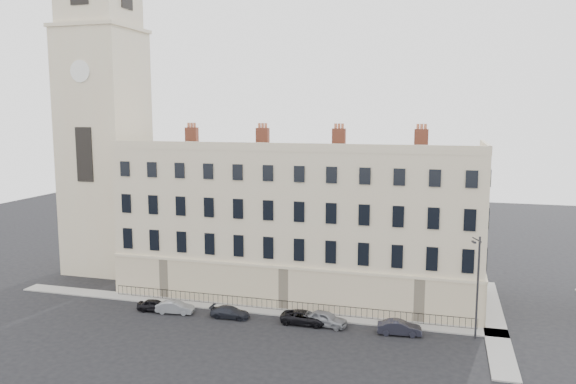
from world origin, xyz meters
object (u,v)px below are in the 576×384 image
Objects in this scene: car_a at (155,305)px; car_c at (230,312)px; streetlamp at (477,283)px; car_b at (175,307)px; car_f at (399,328)px; car_d at (304,317)px; car_e at (325,319)px.

car_a reaches higher than car_c.
streetlamp is at bearing -89.07° from car_c.
car_f is at bearing -94.99° from car_b.
car_b is 0.95× the size of car_f.
car_b is 5.38m from car_c.
car_d is at bearing 161.70° from streetlamp.
car_a is 16.28m from car_e.
car_d is (14.39, 0.65, 0.03)m from car_a.
car_a is 0.78× the size of car_d.
car_d is 14.98m from streetlamp.
car_c is at bearing 101.92° from car_e.
car_e is (14.15, 0.70, 0.08)m from car_b.
car_f reaches higher than car_c.
car_f is (15.18, 0.21, 0.08)m from car_c.
car_e is at bearing -89.66° from car_d.
car_a is at bearing 90.26° from car_c.
car_d is at bearing 99.74° from car_e.
car_a is 7.50m from car_c.
streetlamp reaches higher than car_e.
car_d is 1.14× the size of car_f.
car_b is 26.99m from streetlamp.
car_b is 0.83× the size of car_d.
car_f is (22.68, 0.46, 0.05)m from car_a.
car_c is (5.38, 0.27, -0.05)m from car_b.
car_d is 1.09× the size of car_e.
car_d is at bearing -93.68° from car_a.
streetlamp reaches higher than car_c.
car_b is at bearing 85.43° from car_f.
streetlamp is (26.64, 1.23, 4.20)m from car_b.
car_d is at bearing -88.27° from car_c.
car_e is (1.88, 0.02, 0.08)m from car_d.
car_d is at bearing 82.73° from car_f.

